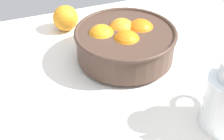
# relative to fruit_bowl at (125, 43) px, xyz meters

# --- Properties ---
(ground_plane) EXTENTS (1.10, 1.00, 0.03)m
(ground_plane) POSITION_rel_fruit_bowl_xyz_m (-0.05, -0.15, -0.07)
(ground_plane) COLOR white
(fruit_bowl) EXTENTS (0.28, 0.28, 0.11)m
(fruit_bowl) POSITION_rel_fruit_bowl_xyz_m (0.00, 0.00, 0.00)
(fruit_bowl) COLOR #473328
(fruit_bowl) RESTS_ON ground_plane
(loose_orange_0) EXTENTS (0.08, 0.08, 0.08)m
(loose_orange_0) POSITION_rel_fruit_bowl_xyz_m (-0.12, 0.22, -0.01)
(loose_orange_0) COLOR orange
(loose_orange_0) RESTS_ON ground_plane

